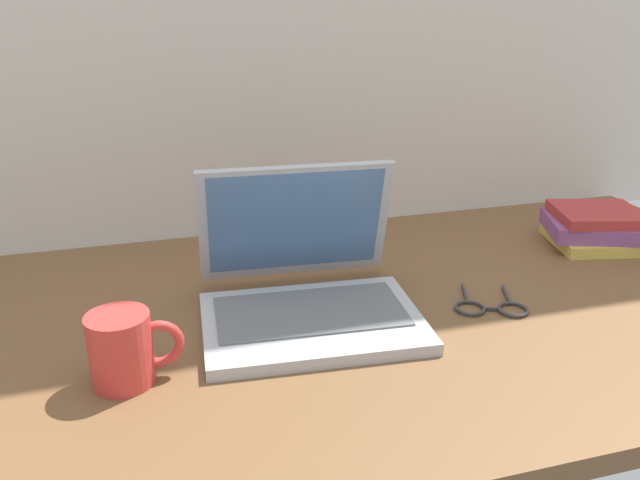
# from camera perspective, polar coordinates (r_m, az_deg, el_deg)

# --- Properties ---
(desk) EXTENTS (1.60, 0.76, 0.03)m
(desk) POSITION_cam_1_polar(r_m,az_deg,el_deg) (0.98, 1.23, -7.24)
(desk) COLOR brown
(desk) RESTS_ON ground
(laptop) EXTENTS (0.33, 0.30, 0.21)m
(laptop) POSITION_cam_1_polar(r_m,az_deg,el_deg) (0.95, -1.25, -4.04)
(laptop) COLOR #B2B5BA
(laptop) RESTS_ON desk
(coffee_mug) EXTENTS (0.12, 0.08, 0.09)m
(coffee_mug) POSITION_cam_1_polar(r_m,az_deg,el_deg) (0.83, -16.99, -9.12)
(coffee_mug) COLOR red
(coffee_mug) RESTS_ON desk
(eyeglasses) EXTENTS (0.12, 0.13, 0.01)m
(eyeglasses) POSITION_cam_1_polar(r_m,az_deg,el_deg) (1.01, 14.88, -5.79)
(eyeglasses) COLOR #333338
(eyeglasses) RESTS_ON desk
(book_stack) EXTENTS (0.21, 0.19, 0.07)m
(book_stack) POSITION_cam_1_polar(r_m,az_deg,el_deg) (1.32, 23.17, 1.04)
(book_stack) COLOR #D8BF4C
(book_stack) RESTS_ON desk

